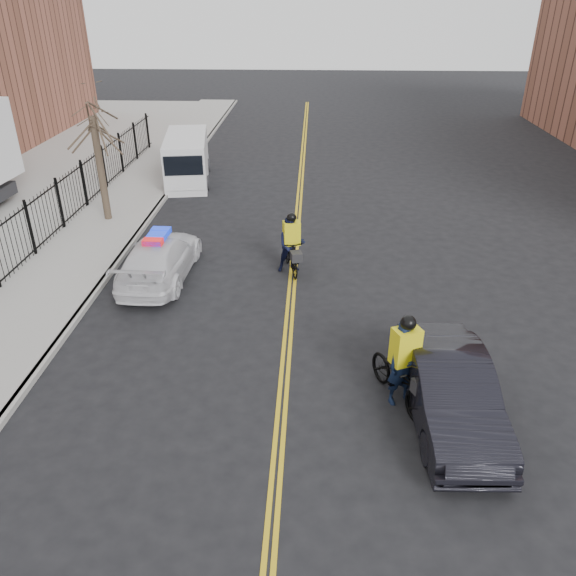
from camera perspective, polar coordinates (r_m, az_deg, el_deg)
The scene contains 12 objects.
ground at distance 13.67m, azimuth -0.37°, elevation -9.08°, with size 120.00×120.00×0.00m, color black.
center_line_left at distance 20.62m, azimuth 0.54°, elevation 4.42°, with size 0.10×60.00×0.01m, color gold.
center_line_right at distance 20.62m, azimuth 0.98°, elevation 4.41°, with size 0.10×60.00×0.01m, color gold.
sidewalk at distance 22.11m, azimuth -19.13°, elevation 4.69°, with size 3.00×60.00×0.15m, color gray.
curb at distance 21.61m, azimuth -15.41°, elevation 4.71°, with size 0.20×60.00×0.15m, color gray.
iron_fence at distance 22.39m, azimuth -23.09°, elevation 6.81°, with size 0.12×28.00×2.00m, color black, non-canonical shape.
street_tree at distance 22.93m, azimuth -19.02°, elevation 14.66°, with size 3.20×3.20×4.80m.
police_cruiser at distance 18.38m, azimuth -12.91°, elevation 2.97°, with size 2.06×4.77×1.53m.
dark_sedan at distance 12.53m, azimuth 16.18°, elevation -10.00°, with size 1.59×4.55×1.50m, color black.
cargo_van at distance 28.03m, azimuth -10.23°, elevation 12.67°, with size 2.65×5.40×2.17m.
cyclist_near at distance 12.77m, azimuth 11.58°, elevation -8.43°, with size 1.63×2.39×2.22m.
cyclist_far at distance 18.33m, azimuth 0.37°, elevation 4.02°, with size 1.05×2.08×2.03m.
Camera 1 is at (0.58, -10.90, 8.22)m, focal length 35.00 mm.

